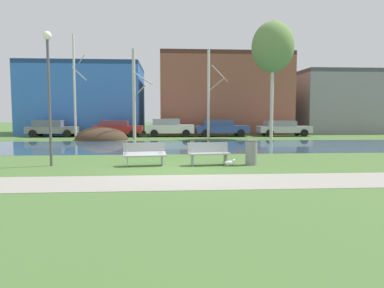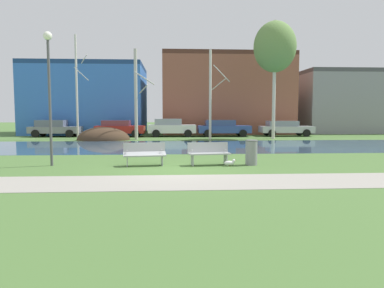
# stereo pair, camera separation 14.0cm
# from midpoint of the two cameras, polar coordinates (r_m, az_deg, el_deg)

# --- Properties ---
(ground_plane) EXTENTS (120.00, 120.00, 0.00)m
(ground_plane) POSITION_cam_midpoint_polar(r_m,az_deg,el_deg) (22.77, -2.62, -0.17)
(ground_plane) COLOR #476B33
(paved_path_strip) EXTENTS (60.00, 2.36, 0.01)m
(paved_path_strip) POSITION_cam_midpoint_polar(r_m,az_deg,el_deg) (10.53, -1.59, -6.01)
(paved_path_strip) COLOR gray
(paved_path_strip) RESTS_ON ground
(river_band) EXTENTS (80.00, 8.69, 0.01)m
(river_band) POSITION_cam_midpoint_polar(r_m,az_deg,el_deg) (21.94, -2.59, -0.35)
(river_band) COLOR #33516B
(river_band) RESTS_ON ground
(soil_mound) EXTENTS (3.94, 2.85, 1.95)m
(soil_mound) POSITION_cam_midpoint_polar(r_m,az_deg,el_deg) (27.93, -13.63, 0.62)
(soil_mound) COLOR #423021
(soil_mound) RESTS_ON ground
(bench_left) EXTENTS (1.65, 0.74, 0.87)m
(bench_left) POSITION_cam_midpoint_polar(r_m,az_deg,el_deg) (13.88, -7.20, -1.47)
(bench_left) COLOR #9EA0A3
(bench_left) RESTS_ON ground
(bench_right) EXTENTS (1.65, 0.74, 0.87)m
(bench_right) POSITION_cam_midpoint_polar(r_m,az_deg,el_deg) (13.94, 2.96, -1.41)
(bench_right) COLOR #9EA0A3
(bench_right) RESTS_ON ground
(trash_bin) EXTENTS (0.48, 0.48, 0.97)m
(trash_bin) POSITION_cam_midpoint_polar(r_m,az_deg,el_deg) (14.15, 9.61, -1.25)
(trash_bin) COLOR gray
(trash_bin) RESTS_ON ground
(seagull) EXTENTS (0.47, 0.17, 0.27)m
(seagull) POSITION_cam_midpoint_polar(r_m,az_deg,el_deg) (13.75, 6.28, -2.94)
(seagull) COLOR white
(seagull) RESTS_ON ground
(streetlamp) EXTENTS (0.32, 0.32, 5.01)m
(streetlamp) POSITION_cam_midpoint_polar(r_m,az_deg,el_deg) (14.71, -21.36, 9.94)
(streetlamp) COLOR #4C4C51
(streetlamp) RESTS_ON ground
(birch_far_left) EXTENTS (1.04, 1.82, 7.96)m
(birch_far_left) POSITION_cam_midpoint_polar(r_m,az_deg,el_deg) (29.35, -17.56, 8.63)
(birch_far_left) COLOR beige
(birch_far_left) RESTS_ON ground
(birch_left) EXTENTS (1.56, 2.35, 6.82)m
(birch_left) POSITION_cam_midpoint_polar(r_m,az_deg,el_deg) (27.91, -8.63, 7.81)
(birch_left) COLOR #BCB7A8
(birch_left) RESTS_ON ground
(birch_center_left) EXTENTS (1.58, 2.62, 6.77)m
(birch_center_left) POSITION_cam_midpoint_polar(r_m,az_deg,el_deg) (27.72, 3.15, 7.89)
(birch_center_left) COLOR beige
(birch_center_left) RESTS_ON ground
(birch_center) EXTENTS (3.26, 3.26, 9.11)m
(birch_center) POSITION_cam_midpoint_polar(r_m,az_deg,el_deg) (29.53, 13.06, 14.64)
(birch_center) COLOR beige
(birch_center) RESTS_ON ground
(parked_van_nearest_grey) EXTENTS (4.24, 1.97, 1.43)m
(parked_van_nearest_grey) POSITION_cam_midpoint_polar(r_m,az_deg,el_deg) (32.90, -20.75, 2.38)
(parked_van_nearest_grey) COLOR slate
(parked_van_nearest_grey) RESTS_ON ground
(parked_sedan_second_red) EXTENTS (4.13, 2.16, 1.40)m
(parked_sedan_second_red) POSITION_cam_midpoint_polar(r_m,az_deg,el_deg) (31.47, -11.23, 2.50)
(parked_sedan_second_red) COLOR maroon
(parked_sedan_second_red) RESTS_ON ground
(parked_hatch_third_white) EXTENTS (4.06, 2.07, 1.53)m
(parked_hatch_third_white) POSITION_cam_midpoint_polar(r_m,az_deg,el_deg) (31.14, -3.17, 2.66)
(parked_hatch_third_white) COLOR silver
(parked_hatch_third_white) RESTS_ON ground
(parked_wagon_fourth_blue) EXTENTS (4.51, 2.10, 1.42)m
(parked_wagon_fourth_blue) POSITION_cam_midpoint_polar(r_m,az_deg,el_deg) (31.37, 5.03, 2.58)
(parked_wagon_fourth_blue) COLOR #2D4793
(parked_wagon_fourth_blue) RESTS_ON ground
(parked_suv_fifth_silver) EXTENTS (4.57, 2.07, 1.34)m
(parked_suv_fifth_silver) POSITION_cam_midpoint_polar(r_m,az_deg,el_deg) (32.68, 14.57, 2.47)
(parked_suv_fifth_silver) COLOR #B2B5BC
(parked_suv_fifth_silver) RESTS_ON ground
(building_blue_store) EXTENTS (10.99, 8.85, 6.75)m
(building_blue_store) POSITION_cam_midpoint_polar(r_m,az_deg,el_deg) (38.02, -15.81, 6.75)
(building_blue_store) COLOR #3870C6
(building_blue_store) RESTS_ON ground
(building_brick_low) EXTENTS (12.57, 9.05, 7.78)m
(building_brick_low) POSITION_cam_midpoint_polar(r_m,az_deg,el_deg) (38.07, 5.16, 7.69)
(building_brick_low) COLOR brown
(building_brick_low) RESTS_ON ground
(building_grey_warehouse) EXTENTS (10.82, 9.17, 6.33)m
(building_grey_warehouse) POSITION_cam_midpoint_polar(r_m,az_deg,el_deg) (42.61, 23.04, 6.04)
(building_grey_warehouse) COLOR gray
(building_grey_warehouse) RESTS_ON ground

